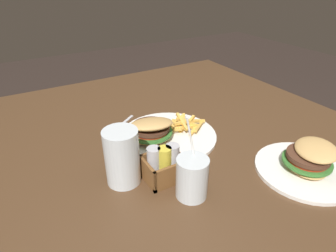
# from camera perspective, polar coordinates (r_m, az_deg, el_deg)

# --- Properties ---
(dining_table) EXTENTS (1.21, 1.36, 0.72)m
(dining_table) POSITION_cam_1_polar(r_m,az_deg,el_deg) (0.98, 3.81, -8.18)
(dining_table) COLOR #4C331E
(dining_table) RESTS_ON ground_plane
(meal_plate_near) EXTENTS (0.31, 0.31, 0.09)m
(meal_plate_near) POSITION_cam_1_polar(r_m,az_deg,el_deg) (0.89, -1.54, -1.21)
(meal_plate_near) COLOR white
(meal_plate_near) RESTS_ON dining_table
(beer_glass) EXTENTS (0.09, 0.09, 0.15)m
(beer_glass) POSITION_cam_1_polar(r_m,az_deg,el_deg) (0.71, -9.28, -6.57)
(beer_glass) COLOR silver
(beer_glass) RESTS_ON dining_table
(juice_glass) EXTENTS (0.08, 0.08, 0.20)m
(juice_glass) POSITION_cam_1_polar(r_m,az_deg,el_deg) (0.67, 4.88, -10.57)
(juice_glass) COLOR silver
(juice_glass) RESTS_ON dining_table
(spoon) EXTENTS (0.13, 0.10, 0.01)m
(spoon) POSITION_cam_1_polar(r_m,az_deg,el_deg) (0.97, -10.66, -0.53)
(spoon) COLOR silver
(spoon) RESTS_ON dining_table
(meal_plate_far) EXTENTS (0.26, 0.26, 0.09)m
(meal_plate_far) POSITION_cam_1_polar(r_m,az_deg,el_deg) (0.84, 26.48, -6.68)
(meal_plate_far) COLOR white
(meal_plate_far) RESTS_ON dining_table
(condiment_caddy) EXTENTS (0.10, 0.09, 0.09)m
(condiment_caddy) POSITION_cam_1_polar(r_m,az_deg,el_deg) (0.73, -0.88, -8.02)
(condiment_caddy) COLOR brown
(condiment_caddy) RESTS_ON dining_table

